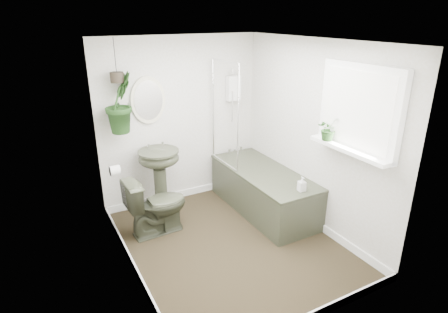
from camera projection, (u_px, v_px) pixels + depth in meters
name	position (u px, v px, depth m)	size (l,w,h in m)	color
floor	(230.00, 244.00, 4.44)	(2.30, 2.80, 0.02)	black
ceiling	(231.00, 40.00, 3.61)	(2.30, 2.80, 0.02)	white
wall_back	(181.00, 121.00, 5.18)	(2.30, 0.02, 2.30)	silver
wall_front	(321.00, 208.00, 2.87)	(2.30, 0.02, 2.30)	silver
wall_left	(123.00, 173.00, 3.51)	(0.02, 2.80, 2.30)	silver
wall_right	(314.00, 136.00, 4.55)	(0.02, 2.80, 2.30)	silver
skirting	(230.00, 239.00, 4.42)	(2.30, 2.80, 0.10)	white
bathtub	(263.00, 190.00, 5.10)	(0.72, 1.72, 0.58)	#353929
bath_screen	(225.00, 115.00, 5.00)	(0.04, 0.72, 1.40)	silver
shower_box	(233.00, 88.00, 5.34)	(0.20, 0.10, 0.35)	white
oval_mirror	(148.00, 100.00, 4.83)	(0.46, 0.03, 0.62)	beige
wall_sconce	(118.00, 112.00, 4.68)	(0.04, 0.04, 0.22)	black
toilet_roll_holder	(115.00, 170.00, 4.20)	(0.11, 0.11, 0.11)	white
window_recess	(359.00, 109.00, 3.76)	(0.08, 1.00, 0.90)	white
window_sill	(349.00, 149.00, 3.88)	(0.18, 1.00, 0.04)	white
window_blinds	(356.00, 109.00, 3.74)	(0.01, 0.86, 0.76)	white
toilet	(157.00, 205.00, 4.54)	(0.42, 0.73, 0.74)	#353929
pedestal_sink	(160.00, 182.00, 4.98)	(0.53, 0.45, 0.90)	#353929
sill_plant	(328.00, 129.00, 4.06)	(0.23, 0.20, 0.26)	black
hanging_plant	(120.00, 103.00, 4.54)	(0.40, 0.33, 0.74)	black
soap_bottle	(302.00, 184.00, 4.41)	(0.08, 0.08, 0.18)	black
hanging_pot	(117.00, 77.00, 4.43)	(0.16, 0.16, 0.12)	black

